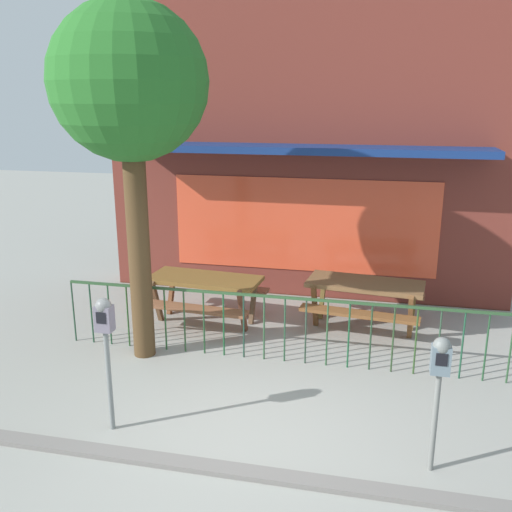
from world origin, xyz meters
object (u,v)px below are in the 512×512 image
at_px(parking_meter_far, 440,369).
at_px(street_tree, 129,88).
at_px(picnic_table_right, 365,292).
at_px(picnic_table_left, 205,287).
at_px(parking_meter_near, 105,329).

xyz_separation_m(parking_meter_far, street_tree, (-3.84, 1.84, 2.60)).
distance_m(parking_meter_far, street_tree, 4.99).
relative_size(picnic_table_right, parking_meter_far, 1.36).
distance_m(picnic_table_right, parking_meter_far, 3.63).
relative_size(picnic_table_right, street_tree, 0.41).
height_order(picnic_table_left, street_tree, street_tree).
bearing_deg(street_tree, picnic_table_left, 69.63).
height_order(parking_meter_near, parking_meter_far, parking_meter_near).
height_order(picnic_table_right, parking_meter_near, parking_meter_near).
distance_m(parking_meter_near, parking_meter_far, 3.43).
bearing_deg(picnic_table_right, picnic_table_left, -172.84).
bearing_deg(parking_meter_far, street_tree, 154.38).
bearing_deg(parking_meter_near, parking_meter_far, 0.31).
relative_size(picnic_table_left, parking_meter_far, 1.34).
distance_m(picnic_table_right, parking_meter_near, 4.44).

